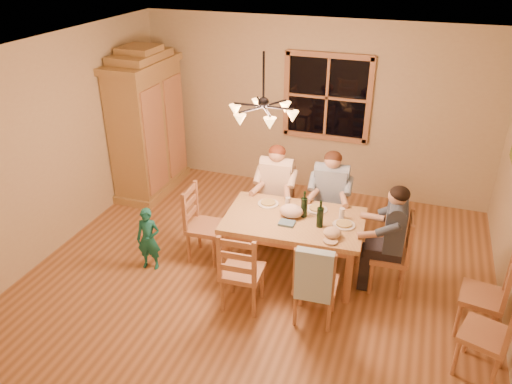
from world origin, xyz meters
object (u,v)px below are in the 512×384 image
at_px(adult_slate_man, 394,226).
at_px(wine_bottle_a, 304,204).
at_px(chair_far_right, 328,223).
at_px(chair_end_right, 388,266).
at_px(chair_far_left, 276,216).
at_px(chandelier, 263,111).
at_px(chair_spare_front, 482,347).
at_px(child, 149,239).
at_px(wine_bottle_b, 320,214).
at_px(chair_spare_back, 479,308).
at_px(dining_table, 294,226).
at_px(adult_woman, 276,181).
at_px(adult_plaid_man, 331,187).
at_px(armoire, 148,127).
at_px(chair_end_left, 206,237).
at_px(chair_near_right, 315,295).
at_px(chair_near_left, 242,283).

height_order(adult_slate_man, wine_bottle_a, adult_slate_man).
xyz_separation_m(chair_far_right, chair_end_right, (0.86, -0.72, 0.00)).
bearing_deg(chair_far_left, chandelier, 93.22).
bearing_deg(chandelier, chair_spare_front, -18.93).
xyz_separation_m(chair_end_right, chair_spare_front, (0.97, -1.03, 0.00)).
bearing_deg(child, chair_far_right, 23.63).
height_order(wine_bottle_b, chair_spare_back, wine_bottle_b).
bearing_deg(dining_table, adult_woman, 121.13).
distance_m(chandelier, chair_spare_front, 3.14).
bearing_deg(chair_end_right, chair_far_right, 46.64).
distance_m(adult_woman, adult_plaid_man, 0.72).
xyz_separation_m(adult_plaid_man, wine_bottle_a, (-0.18, -0.70, 0.08)).
distance_m(armoire, adult_slate_man, 4.15).
distance_m(armoire, chair_end_left, 2.37).
relative_size(armoire, adult_woman, 2.63).
height_order(chair_end_right, wine_bottle_a, wine_bottle_a).
height_order(adult_slate_man, child, adult_slate_man).
height_order(chair_end_left, wine_bottle_b, wine_bottle_b).
bearing_deg(chair_far_right, chair_end_left, 27.98).
bearing_deg(wine_bottle_a, chair_far_left, 129.41).
xyz_separation_m(chair_near_right, child, (-2.15, 0.25, 0.11)).
height_order(dining_table, wine_bottle_a, wine_bottle_a).
height_order(dining_table, chair_end_left, chair_end_left).
distance_m(dining_table, chair_near_left, 0.94).
height_order(chair_far_right, chair_end_right, same).
bearing_deg(chair_near_left, chair_end_right, 26.57).
relative_size(dining_table, wine_bottle_a, 5.09).
xyz_separation_m(chair_near_left, chair_end_right, (1.49, 0.85, 0.00)).
bearing_deg(chair_spare_front, wine_bottle_b, 81.24).
bearing_deg(chair_end_right, chair_spare_front, -139.99).
distance_m(adult_woman, wine_bottle_b, 1.13).
relative_size(chair_far_right, chair_near_right, 1.00).
height_order(chair_near_left, adult_slate_man, adult_slate_man).
relative_size(chair_near_right, chair_end_left, 1.00).
xyz_separation_m(chandelier, chair_near_left, (-0.01, -0.66, -1.77)).
relative_size(chair_end_left, child, 1.20).
xyz_separation_m(armoire, dining_table, (2.77, -1.47, -0.40)).
bearing_deg(adult_slate_man, chair_near_left, 116.57).
height_order(chair_end_right, adult_woman, adult_woman).
bearing_deg(chair_far_left, wine_bottle_a, 126.18).
height_order(chair_near_right, adult_woman, adult_woman).
bearing_deg(chair_spare_front, chair_end_right, 60.97).
distance_m(adult_slate_man, wine_bottle_a, 1.04).
bearing_deg(wine_bottle_b, chair_near_left, -134.00).
xyz_separation_m(dining_table, chair_spare_back, (2.10, -0.39, -0.35)).
relative_size(chair_far_left, chair_near_left, 1.00).
xyz_separation_m(chandelier, adult_plaid_man, (0.62, 0.91, -1.24)).
xyz_separation_m(chandelier, child, (-1.35, -0.37, -1.66)).
bearing_deg(wine_bottle_b, chair_spare_front, -26.49).
relative_size(chair_end_right, adult_woman, 1.13).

